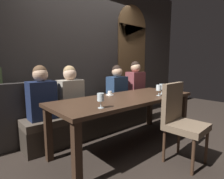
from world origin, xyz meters
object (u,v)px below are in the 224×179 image
at_px(diner_redhead, 41,94).
at_px(wine_glass_far_right, 101,98).
at_px(espresso_cup, 110,93).
at_px(wine_glass_near_left, 162,87).
at_px(diner_far_end, 117,86).
at_px(chair_near_side, 180,118).
at_px(banquette_bench, 98,120).
at_px(fork_on_table, 165,92).
at_px(wine_glass_near_right, 159,88).
at_px(diner_bearded, 70,91).
at_px(dining_table, 127,103).
at_px(diner_near_end, 135,82).

relative_size(diner_redhead, wine_glass_far_right, 4.56).
bearing_deg(diner_redhead, espresso_cup, -25.34).
bearing_deg(wine_glass_near_left, diner_far_end, 97.34).
bearing_deg(chair_near_side, banquette_bench, 98.37).
xyz_separation_m(wine_glass_far_right, espresso_cup, (0.59, 0.55, -0.09)).
bearing_deg(fork_on_table, diner_redhead, 163.25).
height_order(wine_glass_near_right, wine_glass_near_left, same).
xyz_separation_m(diner_bearded, wine_glass_near_left, (1.12, -0.88, 0.06)).
bearing_deg(wine_glass_far_right, diner_redhead, 106.83).
bearing_deg(wine_glass_near_right, diner_bearded, 136.44).
height_order(diner_far_end, wine_glass_near_right, diner_far_end).
bearing_deg(diner_redhead, wine_glass_near_left, -29.65).
height_order(wine_glass_near_left, espresso_cup, wine_glass_near_left).
distance_m(banquette_bench, diner_redhead, 1.13).
distance_m(banquette_bench, wine_glass_near_right, 1.21).
relative_size(dining_table, wine_glass_near_right, 13.41).
height_order(dining_table, fork_on_table, fork_on_table).
xyz_separation_m(chair_near_side, diner_bearded, (-0.74, 1.41, 0.24)).
height_order(dining_table, wine_glass_near_right, wine_glass_near_right).
relative_size(diner_near_end, fork_on_table, 4.83).
xyz_separation_m(banquette_bench, wine_glass_near_left, (0.59, -0.89, 0.63)).
xyz_separation_m(chair_near_side, diner_redhead, (-1.18, 1.42, 0.24)).
height_order(wine_glass_near_right, wine_glass_far_right, same).
relative_size(dining_table, espresso_cup, 18.33).
height_order(chair_near_side, diner_far_end, diner_far_end).
distance_m(diner_bearded, wine_glass_near_left, 1.43).
bearing_deg(wine_glass_far_right, diner_far_end, 40.68).
relative_size(diner_far_end, espresso_cup, 6.20).
bearing_deg(diner_far_end, banquette_bench, -177.45).
bearing_deg(dining_table, espresso_cup, 106.81).
bearing_deg(diner_bearded, espresso_cup, -42.59).
height_order(diner_redhead, wine_glass_near_left, diner_redhead).
height_order(diner_redhead, diner_bearded, diner_redhead).
distance_m(diner_far_end, diner_near_end, 0.49).
distance_m(diner_near_end, wine_glass_far_right, 1.89).
height_order(diner_far_end, fork_on_table, diner_far_end).
bearing_deg(wine_glass_far_right, diner_near_end, 30.20).
distance_m(chair_near_side, diner_bearded, 1.61).
height_order(dining_table, espresso_cup, espresso_cup).
bearing_deg(banquette_bench, diner_near_end, -0.94).
height_order(diner_bearded, wine_glass_far_right, diner_bearded).
bearing_deg(wine_glass_far_right, diner_bearded, 81.38).
distance_m(chair_near_side, espresso_cup, 1.06).
xyz_separation_m(wine_glass_near_right, espresso_cup, (-0.53, 0.52, -0.09)).
height_order(chair_near_side, fork_on_table, chair_near_side).
relative_size(wine_glass_far_right, espresso_cup, 1.37).
relative_size(chair_near_side, wine_glass_far_right, 5.98).
height_order(chair_near_side, espresso_cup, chair_near_side).
bearing_deg(fork_on_table, banquette_bench, 143.82).
bearing_deg(dining_table, wine_glass_near_right, -28.12).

